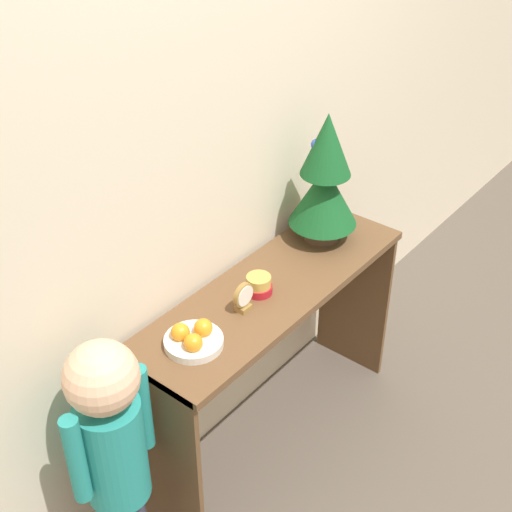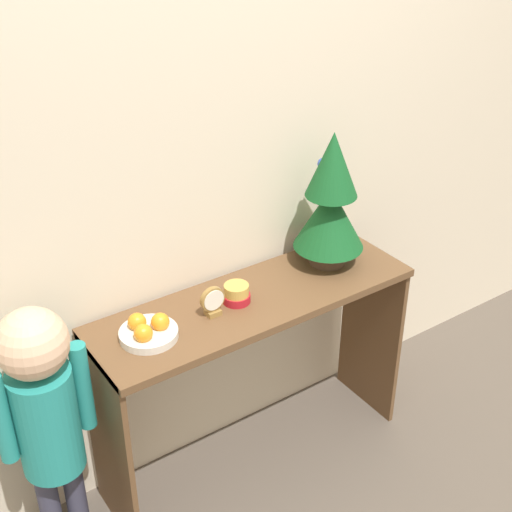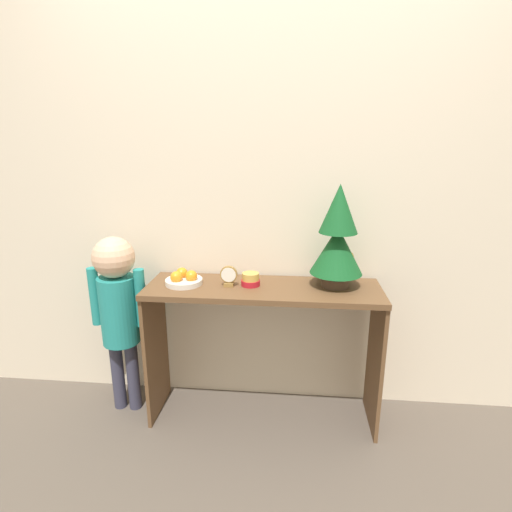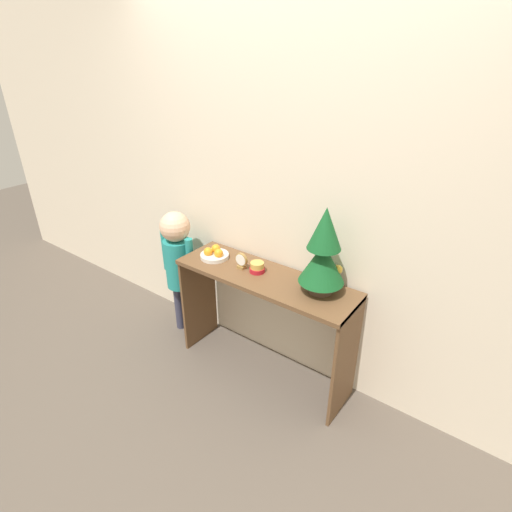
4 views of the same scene
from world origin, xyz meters
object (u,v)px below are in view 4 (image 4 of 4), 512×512
at_px(fruit_bowl, 214,254).
at_px(singing_bowl, 257,267).
at_px(child_figure, 178,257).
at_px(mini_tree, 323,252).
at_px(desk_clock, 241,261).

distance_m(fruit_bowl, singing_bowl, 0.36).
bearing_deg(child_figure, mini_tree, 2.34).
distance_m(mini_tree, child_figure, 1.24).
bearing_deg(fruit_bowl, singing_bowl, 2.07).
bearing_deg(fruit_bowl, child_figure, -179.47).
bearing_deg(singing_bowl, desk_clock, -168.37).
relative_size(fruit_bowl, singing_bowl, 1.97).
height_order(singing_bowl, child_figure, child_figure).
bearing_deg(desk_clock, singing_bowl, 11.63).
bearing_deg(desk_clock, mini_tree, 5.62).
distance_m(mini_tree, singing_bowl, 0.50).
bearing_deg(fruit_bowl, mini_tree, 3.18).
height_order(singing_bowl, desk_clock, desk_clock).
height_order(mini_tree, singing_bowl, mini_tree).
distance_m(singing_bowl, desk_clock, 0.12).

